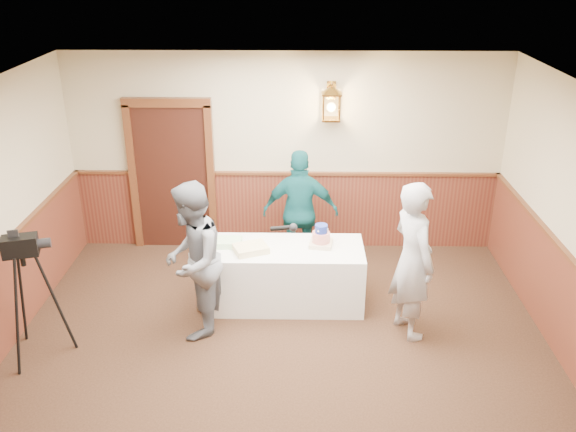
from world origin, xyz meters
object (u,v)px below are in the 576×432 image
tiered_cake (321,237)px  tv_camera_rig (32,303)px  display_table (288,275)px  interviewer (192,261)px  sheet_cake_yellow (251,249)px  sheet_cake_green (228,242)px  assistant_p (301,212)px  baker (413,260)px

tiered_cake → tv_camera_rig: (-3.05, -1.16, -0.23)m
display_table → interviewer: interviewer is taller
display_table → tv_camera_rig: tv_camera_rig is taller
sheet_cake_yellow → tv_camera_rig: (-2.22, -0.99, -0.16)m
sheet_cake_yellow → tiered_cake: bearing=11.8°
sheet_cake_green → assistant_p: size_ratio=0.19×
baker → tv_camera_rig: baker is taller
tiered_cake → baker: size_ratio=0.17×
sheet_cake_green → assistant_p: 1.17m
sheet_cake_yellow → baker: size_ratio=0.21×
display_table → interviewer: bearing=-148.8°
tiered_cake → tv_camera_rig: 3.27m
display_table → baker: (1.36, -0.60, 0.54)m
display_table → tv_camera_rig: size_ratio=1.28×
sheet_cake_yellow → assistant_p: bearing=58.5°
sheet_cake_yellow → tv_camera_rig: 2.43m
assistant_p → tv_camera_rig: (-2.81, -1.94, -0.21)m
display_table → sheet_cake_yellow: 0.61m
interviewer → tv_camera_rig: bearing=-69.2°
interviewer → tv_camera_rig: 1.71m
interviewer → tiered_cake: bearing=120.3°
interviewer → display_table: bearing=125.7°
sheet_cake_yellow → sheet_cake_green: size_ratio=1.21×
tv_camera_rig → baker: bearing=-9.2°
tiered_cake → baker: 1.18m
assistant_p → display_table: bearing=81.5°
display_table → sheet_cake_green: sheet_cake_green is taller
tiered_cake → sheet_cake_green: 1.11m
tiered_cake → sheet_cake_yellow: 0.85m
display_table → assistant_p: assistant_p is taller
tiered_cake → assistant_p: assistant_p is taller
tiered_cake → interviewer: (-1.43, -0.69, 0.04)m
sheet_cake_green → assistant_p: assistant_p is taller
sheet_cake_green → sheet_cake_yellow: bearing=-30.7°
sheet_cake_yellow → assistant_p: (0.59, 0.96, 0.05)m
display_table → sheet_cake_yellow: bearing=-165.6°
tiered_cake → tv_camera_rig: bearing=-159.2°
sheet_cake_green → tv_camera_rig: tv_camera_rig is taller
display_table → tiered_cake: size_ratio=5.96×
sheet_cake_yellow → assistant_p: size_ratio=0.22×
sheet_cake_yellow → sheet_cake_green: sheet_cake_yellow is taller
sheet_cake_green → baker: size_ratio=0.17×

